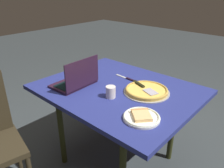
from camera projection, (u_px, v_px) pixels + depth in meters
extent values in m
plane|color=#363C3F|center=(117.00, 159.00, 2.03)|extent=(12.00, 12.00, 0.00)
cube|color=navy|center=(118.00, 89.00, 1.73)|extent=(1.19, 0.95, 0.03)
cylinder|color=#282B12|center=(173.00, 126.00, 1.90)|extent=(0.05, 0.05, 0.70)
cylinder|color=#282B12|center=(114.00, 101.00, 2.31)|extent=(0.05, 0.05, 0.70)
cylinder|color=#282B12|center=(61.00, 130.00, 1.86)|extent=(0.05, 0.05, 0.70)
cube|color=#2A1527|center=(73.00, 84.00, 1.77)|extent=(0.24, 0.34, 0.02)
cube|color=black|center=(73.00, 82.00, 1.76)|extent=(0.15, 0.30, 0.00)
cube|color=#2A1527|center=(82.00, 73.00, 1.65)|extent=(0.02, 0.33, 0.22)
cube|color=black|center=(82.00, 73.00, 1.65)|extent=(0.02, 0.30, 0.19)
cylinder|color=white|center=(141.00, 118.00, 1.32)|extent=(0.22, 0.22, 0.01)
torus|color=white|center=(142.00, 116.00, 1.32)|extent=(0.22, 0.22, 0.01)
cube|color=#EDBC78|center=(142.00, 115.00, 1.32)|extent=(0.16, 0.15, 0.02)
cube|color=tan|center=(139.00, 111.00, 1.37)|extent=(0.08, 0.09, 0.03)
cylinder|color=#9B9999|center=(146.00, 92.00, 1.64)|extent=(0.34, 0.34, 0.01)
cylinder|color=#EFC052|center=(147.00, 91.00, 1.64)|extent=(0.31, 0.31, 0.02)
torus|color=gold|center=(147.00, 90.00, 1.64)|extent=(0.31, 0.31, 0.02)
cube|color=#B7B1BD|center=(151.00, 92.00, 1.60)|extent=(0.12, 0.10, 0.00)
cube|color=black|center=(139.00, 84.00, 1.72)|extent=(0.13, 0.07, 0.01)
cube|color=silver|center=(123.00, 77.00, 1.91)|extent=(0.15, 0.03, 0.00)
cube|color=black|center=(130.00, 79.00, 1.86)|extent=(0.08, 0.03, 0.01)
cylinder|color=silver|center=(111.00, 92.00, 1.56)|extent=(0.07, 0.07, 0.08)
cylinder|color=#50231B|center=(111.00, 89.00, 1.55)|extent=(0.06, 0.06, 0.01)
cylinder|color=#2E2617|center=(18.00, 153.00, 1.78)|extent=(0.03, 0.03, 0.44)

